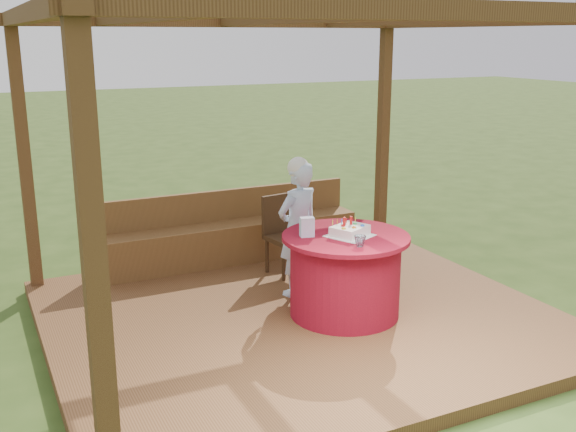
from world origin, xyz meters
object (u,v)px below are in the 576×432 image
object	(u,v)px
bench	(232,238)
chair	(284,231)
elderly_woman	(298,227)
gift_bag	(307,227)
table	(345,274)
birthday_cake	(350,231)
drinking_glass	(360,241)

from	to	relation	value
bench	chair	world-z (taller)	chair
chair	elderly_woman	distance (m)	0.71
chair	gift_bag	world-z (taller)	gift_bag
bench	table	world-z (taller)	bench
chair	birthday_cake	world-z (taller)	birthday_cake
table	gift_bag	bearing A→B (deg)	160.42
table	elderly_woman	bearing A→B (deg)	103.51
chair	birthday_cake	size ratio (longest dim) A/B	1.82
bench	elderly_woman	xyz separation A→B (m)	(0.21, -1.27, 0.43)
gift_bag	chair	bearing A→B (deg)	86.86
table	chair	distance (m)	1.30
elderly_woman	birthday_cake	world-z (taller)	elderly_woman
bench	birthday_cake	world-z (taller)	birthday_cake
bench	table	bearing A→B (deg)	-79.26
table	birthday_cake	world-z (taller)	birthday_cake
birthday_cake	drinking_glass	world-z (taller)	birthday_cake
birthday_cake	drinking_glass	bearing A→B (deg)	-104.83
gift_bag	drinking_glass	bearing A→B (deg)	-46.63
table	gift_bag	distance (m)	0.59
chair	elderly_woman	xyz separation A→B (m)	(-0.15, -0.65, 0.23)
chair	gift_bag	xyz separation A→B (m)	(-0.33, -1.18, 0.39)
bench	gift_bag	xyz separation A→B (m)	(0.03, -1.80, 0.59)
birthday_cake	gift_bag	xyz separation A→B (m)	(-0.35, 0.16, 0.04)
drinking_glass	elderly_woman	bearing A→B (deg)	95.44
elderly_woman	birthday_cake	bearing A→B (deg)	-75.85
elderly_woman	gift_bag	world-z (taller)	elderly_woman
table	birthday_cake	size ratio (longest dim) A/B	2.48
chair	gift_bag	bearing A→B (deg)	-105.70
chair	gift_bag	size ratio (longest dim) A/B	4.80
bench	drinking_glass	size ratio (longest dim) A/B	29.46
bench	birthday_cake	bearing A→B (deg)	-78.97
elderly_woman	drinking_glass	xyz separation A→B (m)	(0.09, -0.99, 0.11)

